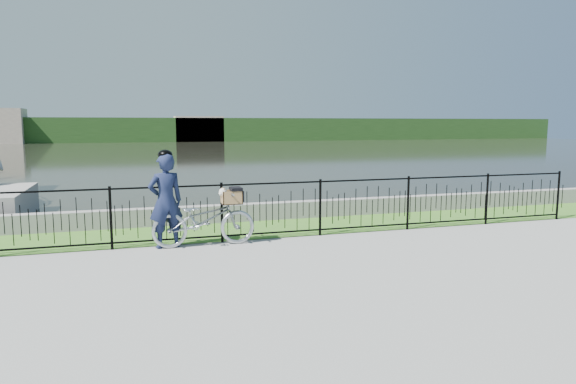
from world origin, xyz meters
name	(u,v)px	position (x,y,z in m)	size (l,w,h in m)	color
ground	(298,259)	(0.00, 0.00, 0.00)	(120.00, 120.00, 0.00)	gray
grass_strip	(260,229)	(0.00, 2.60, 0.00)	(60.00, 2.00, 0.01)	#3F7123
water	(165,153)	(0.00, 33.00, 0.00)	(120.00, 120.00, 0.00)	black
quay_wall	(250,212)	(0.00, 3.60, 0.20)	(60.00, 0.30, 0.40)	gray
fence	(272,210)	(0.00, 1.60, 0.58)	(14.00, 0.06, 1.15)	black
far_treeline	(150,130)	(0.00, 60.00, 1.50)	(120.00, 6.00, 3.00)	#22441A
far_building_right	(199,129)	(6.00, 58.50, 1.60)	(6.00, 3.00, 3.20)	#A89887
bicycle_rig	(204,219)	(-1.36, 1.40, 0.51)	(1.89, 0.66, 1.09)	#B0B6BC
cyclist	(166,200)	(-2.04, 1.47, 0.88)	(0.70, 0.53, 1.79)	#151C3B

